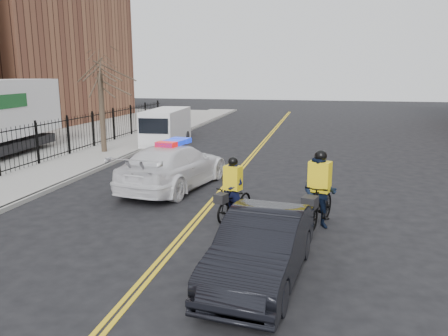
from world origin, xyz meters
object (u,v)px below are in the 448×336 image
at_px(cyclist_near, 233,197).
at_px(cyclist_far, 319,197).
at_px(police_cruiser, 174,166).
at_px(dark_sedan, 262,247).
at_px(cargo_van, 166,128).

relative_size(cyclist_near, cyclist_far, 0.89).
bearing_deg(cyclist_far, police_cruiser, 165.57).
relative_size(dark_sedan, cyclist_near, 2.20).
height_order(dark_sedan, cyclist_near, cyclist_near).
xyz_separation_m(dark_sedan, cyclist_near, (-1.35, 3.67, -0.08)).
bearing_deg(cyclist_near, cargo_van, 136.91).
height_order(cargo_van, cyclist_far, cyclist_far).
height_order(police_cruiser, dark_sedan, police_cruiser).
distance_m(police_cruiser, cargo_van, 9.97).
relative_size(police_cruiser, dark_sedan, 1.36).
xyz_separation_m(dark_sedan, cyclist_far, (1.08, 3.46, 0.14)).
bearing_deg(dark_sedan, police_cruiser, 128.38).
distance_m(dark_sedan, cyclist_far, 3.63).
xyz_separation_m(police_cruiser, dark_sedan, (4.12, -6.60, -0.11)).
bearing_deg(police_cruiser, cargo_van, -58.36).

